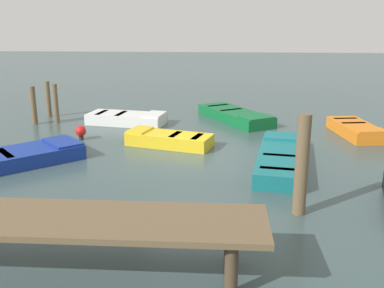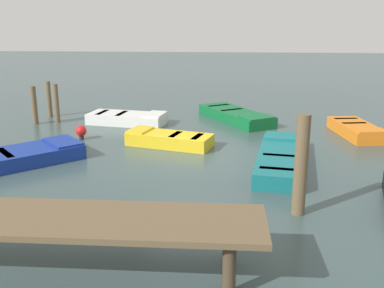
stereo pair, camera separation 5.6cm
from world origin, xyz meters
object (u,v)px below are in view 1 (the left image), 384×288
(mooring_piling_center, at_px, (302,165))
(mooring_piling_far_left, at_px, (56,104))
(rowboat_orange, at_px, (356,129))
(rowboat_green, at_px, (235,115))
(rowboat_teal, at_px, (281,158))
(rowboat_blue, at_px, (17,157))
(rowboat_white, at_px, (127,118))
(mooring_piling_near_right, at_px, (48,99))
(mooring_piling_far_right, at_px, (34,105))
(rowboat_yellow, at_px, (169,139))
(dock_segment, at_px, (84,224))
(marker_buoy, at_px, (81,131))

(mooring_piling_center, height_order, mooring_piling_far_left, mooring_piling_center)
(rowboat_orange, bearing_deg, rowboat_green, -124.33)
(rowboat_teal, distance_m, mooring_piling_center, 3.31)
(mooring_piling_center, bearing_deg, rowboat_orange, -114.47)
(rowboat_blue, relative_size, rowboat_white, 1.16)
(mooring_piling_near_right, distance_m, mooring_piling_far_right, 1.35)
(rowboat_yellow, height_order, rowboat_blue, same)
(rowboat_orange, distance_m, mooring_piling_near_right, 11.97)
(mooring_piling_far_left, bearing_deg, dock_segment, 112.28)
(mooring_piling_near_right, height_order, mooring_piling_far_right, same)
(rowboat_blue, bearing_deg, rowboat_teal, -38.79)
(mooring_piling_far_right, bearing_deg, dock_segment, 116.46)
(rowboat_green, bearing_deg, rowboat_teal, -20.21)
(rowboat_white, bearing_deg, marker_buoy, -103.92)
(dock_segment, height_order, mooring_piling_center, mooring_piling_center)
(rowboat_orange, height_order, marker_buoy, marker_buoy)
(dock_segment, xyz_separation_m, marker_buoy, (2.55, -7.94, -0.55))
(rowboat_white, relative_size, marker_buoy, 6.47)
(rowboat_orange, xyz_separation_m, rowboat_white, (8.29, -1.21, -0.00))
(mooring_piling_near_right, bearing_deg, mooring_piling_center, 134.37)
(dock_segment, xyz_separation_m, rowboat_teal, (-3.80, -5.66, -0.62))
(mooring_piling_center, height_order, mooring_piling_near_right, mooring_piling_center)
(rowboat_yellow, distance_m, marker_buoy, 3.07)
(rowboat_yellow, height_order, rowboat_orange, same)
(rowboat_green, bearing_deg, mooring_piling_near_right, -123.69)
(mooring_piling_center, height_order, marker_buoy, mooring_piling_center)
(rowboat_blue, height_order, rowboat_white, same)
(rowboat_white, bearing_deg, dock_segment, -71.56)
(rowboat_white, bearing_deg, mooring_piling_center, -45.90)
(rowboat_orange, relative_size, marker_buoy, 5.78)
(rowboat_green, relative_size, mooring_piling_far_right, 2.63)
(rowboat_yellow, xyz_separation_m, rowboat_orange, (-6.34, -1.71, 0.00))
(rowboat_teal, xyz_separation_m, mooring_piling_center, (0.02, 3.20, 0.85))
(rowboat_green, bearing_deg, mooring_piling_far_right, -113.70)
(dock_segment, distance_m, marker_buoy, 8.36)
(dock_segment, bearing_deg, mooring_piling_near_right, -66.29)
(mooring_piling_center, bearing_deg, rowboat_teal, -90.28)
(rowboat_orange, distance_m, marker_buoy, 9.43)
(rowboat_yellow, xyz_separation_m, rowboat_green, (-2.22, -3.71, -0.00))
(rowboat_yellow, bearing_deg, rowboat_white, -39.50)
(rowboat_orange, xyz_separation_m, mooring_piling_far_right, (11.80, -0.92, 0.51))
(rowboat_blue, relative_size, mooring_piling_far_left, 2.38)
(rowboat_teal, relative_size, rowboat_orange, 1.54)
(rowboat_teal, xyz_separation_m, mooring_piling_near_right, (8.73, -5.72, 0.51))
(rowboat_teal, xyz_separation_m, rowboat_orange, (-3.01, -3.45, 0.00))
(rowboat_blue, distance_m, marker_buoy, 2.89)
(rowboat_teal, distance_m, rowboat_yellow, 3.75)
(marker_buoy, bearing_deg, rowboat_yellow, 169.91)
(dock_segment, bearing_deg, rowboat_blue, -55.69)
(rowboat_blue, xyz_separation_m, rowboat_white, (-2.06, -5.10, 0.00))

